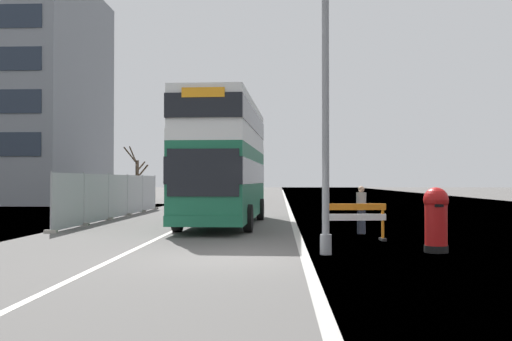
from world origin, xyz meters
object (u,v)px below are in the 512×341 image
pedestrian_at_kerb (361,210)px  lamppost_foreground (325,85)px  double_decker_bus (225,161)px  car_oncoming_near (200,192)px  roadworks_barrier (354,217)px  red_pillar_postbox (436,217)px  car_receding_mid (214,190)px

pedestrian_at_kerb → lamppost_foreground: bearing=-106.5°
double_decker_bus → pedestrian_at_kerb: bearing=-36.7°
car_oncoming_near → double_decker_bus: bearing=-79.1°
roadworks_barrier → pedestrian_at_kerb: bearing=77.0°
red_pillar_postbox → car_oncoming_near: (-9.99, 28.10, 0.08)m
lamppost_foreground → car_oncoming_near: lamppost_foreground is taller
double_decker_bus → lamppost_foreground: (3.42, -9.48, 1.58)m
red_pillar_postbox → roadworks_barrier: size_ratio=0.86×
car_receding_mid → roadworks_barrier: bearing=-76.7°
lamppost_foreground → pedestrian_at_kerb: bearing=73.5°
roadworks_barrier → pedestrian_at_kerb: (0.54, 2.32, 0.09)m
roadworks_barrier → red_pillar_postbox: bearing=-58.2°
car_oncoming_near → roadworks_barrier: bearing=-71.9°
car_oncoming_near → car_receding_mid: (0.03, 9.56, -0.04)m
lamppost_foreground → car_receding_mid: (-7.09, 38.22, -3.30)m
car_oncoming_near → car_receding_mid: 9.56m
pedestrian_at_kerb → double_decker_bus: bearing=143.3°
double_decker_bus → red_pillar_postbox: (6.30, -8.92, -1.76)m
car_oncoming_near → pedestrian_at_kerb: (8.79, -22.99, -0.17)m
lamppost_foreground → car_oncoming_near: size_ratio=2.03×
car_receding_mid → pedestrian_at_kerb: 33.71m
double_decker_bus → roadworks_barrier: double_decker_bus is taller
red_pillar_postbox → pedestrian_at_kerb: bearing=103.2°
lamppost_foreground → pedestrian_at_kerb: 6.83m
red_pillar_postbox → roadworks_barrier: (-1.73, 2.79, -0.18)m
red_pillar_postbox → car_oncoming_near: 29.82m
lamppost_foreground → pedestrian_at_kerb: (1.68, 5.67, -3.42)m
roadworks_barrier → car_oncoming_near: bearing=108.1°
car_oncoming_near → red_pillar_postbox: bearing=-70.4°
red_pillar_postbox → car_oncoming_near: car_oncoming_near is taller
double_decker_bus → roadworks_barrier: size_ratio=5.70×
car_receding_mid → double_decker_bus: bearing=-82.7°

